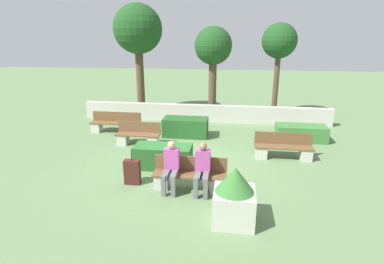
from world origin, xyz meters
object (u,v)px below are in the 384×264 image
(person_seated_woman, at_px, (171,165))
(planter_corner_left, at_px, (234,196))
(bench_left_side, at_px, (138,137))
(bench_back, at_px, (283,149))
(bench_front, at_px, (190,177))
(tree_center_left, at_px, (213,49))
(tree_leftmost, at_px, (138,31))
(tree_center_right, at_px, (279,43))
(bench_right_side, at_px, (116,125))
(suitcase, at_px, (132,172))
(person_seated_man, at_px, (202,166))

(person_seated_woman, relative_size, planter_corner_left, 1.04)
(bench_left_side, bearing_deg, bench_back, -5.04)
(bench_front, height_order, bench_back, same)
(tree_center_left, bearing_deg, bench_front, -89.91)
(tree_leftmost, distance_m, tree_center_right, 6.91)
(bench_front, xyz_separation_m, bench_left_side, (-2.38, 3.09, -0.01))
(bench_right_side, bearing_deg, planter_corner_left, -56.00)
(bench_front, distance_m, tree_center_left, 8.13)
(bench_front, distance_m, suitcase, 1.56)
(person_seated_man, distance_m, tree_center_right, 9.37)
(bench_right_side, xyz_separation_m, bench_back, (6.51, -1.97, -0.01))
(tree_leftmost, bearing_deg, bench_front, -64.83)
(bench_left_side, distance_m, tree_center_left, 5.88)
(person_seated_woman, bearing_deg, bench_back, 39.58)
(bench_back, height_order, planter_corner_left, planter_corner_left)
(planter_corner_left, bearing_deg, person_seated_woman, 143.37)
(bench_back, xyz_separation_m, tree_center_right, (0.37, 5.87, 3.25))
(tree_leftmost, bearing_deg, tree_center_left, -7.79)
(bench_front, height_order, suitcase, suitcase)
(person_seated_man, relative_size, person_seated_woman, 1.00)
(bench_left_side, relative_size, tree_center_left, 0.37)
(bench_left_side, height_order, tree_center_left, tree_center_left)
(tree_center_left, bearing_deg, tree_center_right, 14.40)
(bench_front, bearing_deg, person_seated_man, -22.33)
(bench_left_side, bearing_deg, planter_corner_left, -49.70)
(person_seated_man, xyz_separation_m, tree_center_left, (-0.35, 7.70, 2.59))
(planter_corner_left, bearing_deg, bench_left_side, 128.57)
(person_seated_woman, height_order, planter_corner_left, person_seated_woman)
(person_seated_woman, bearing_deg, planter_corner_left, -36.63)
(tree_center_left, xyz_separation_m, tree_center_right, (3.10, 0.80, 0.27))
(bench_front, xyz_separation_m, tree_center_right, (3.09, 8.36, 3.25))
(bench_left_side, distance_m, person_seated_woman, 3.78)
(bench_left_side, distance_m, suitcase, 3.15)
(bench_back, xyz_separation_m, person_seated_man, (-2.38, -2.63, 0.39))
(tree_center_left, bearing_deg, bench_back, -61.72)
(bench_back, bearing_deg, tree_center_left, 126.18)
(bench_front, bearing_deg, bench_left_side, 127.61)
(planter_corner_left, bearing_deg, bench_right_side, 130.49)
(bench_front, height_order, planter_corner_left, planter_corner_left)
(tree_leftmost, xyz_separation_m, tree_center_right, (6.88, 0.28, -0.55))
(planter_corner_left, xyz_separation_m, suitcase, (-2.71, 1.38, -0.27))
(bench_back, bearing_deg, bench_left_side, -178.86)
(bench_right_side, relative_size, tree_center_right, 0.47)
(person_seated_man, distance_m, person_seated_woman, 0.80)
(bench_front, height_order, tree_leftmost, tree_leftmost)
(bench_back, height_order, tree_center_right, tree_center_right)
(suitcase, bearing_deg, planter_corner_left, -27.00)
(bench_front, bearing_deg, tree_center_left, 90.09)
(tree_center_right, bearing_deg, planter_corner_left, -101.32)
(bench_front, relative_size, tree_center_right, 0.43)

